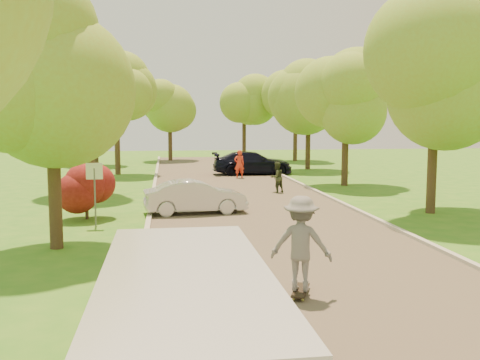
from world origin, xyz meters
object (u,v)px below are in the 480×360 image
silver_sedan (195,197)px  longboard (300,291)px  person_striped (239,164)px  person_olive (277,177)px  minivan (186,341)px  skateboarder (301,243)px  dark_sedan (252,163)px  street_sign (95,181)px

silver_sedan → longboard: 10.28m
longboard → person_striped: size_ratio=0.59×
silver_sedan → person_olive: size_ratio=2.54×
minivan → skateboarder: 4.95m
longboard → silver_sedan: bearing=-59.7°
skateboarder → dark_sedan: bearing=-75.6°
skateboarder → person_striped: size_ratio=1.11×
street_sign → person_striped: (6.93, 14.56, -0.68)m
skateboarder → person_olive: (2.75, 15.54, -0.33)m
skateboarder → silver_sedan: bearing=-59.7°
street_sign → person_olive: (7.86, 7.59, -0.79)m
minivan → silver_sedan: bearing=86.0°
minivan → skateboarder: skateboarder is taller
dark_sedan → person_striped: (-1.17, -2.12, 0.12)m
minivan → dark_sedan: size_ratio=0.95×
person_olive → minivan: bearing=48.1°
longboard → dark_sedan: bearing=-75.6°
silver_sedan → longboard: silver_sedan is taller
dark_sedan → person_olive: size_ratio=3.41×
street_sign → person_olive: bearing=44.0°
dark_sedan → skateboarder: 24.82m
dark_sedan → longboard: size_ratio=5.11×
street_sign → person_striped: street_sign is taller
street_sign → person_olive: street_sign is taller
dark_sedan → person_striped: 2.43m
street_sign → longboard: size_ratio=2.11×
longboard → skateboarder: skateboarder is taller
dark_sedan → skateboarder: skateboarder is taller
street_sign → minivan: size_ratio=0.43×
minivan → longboard: (2.50, 4.27, -0.88)m
silver_sedan → longboard: bearing=-176.8°
dark_sedan → longboard: dark_sedan is taller
minivan → longboard: size_ratio=4.88×
minivan → silver_sedan: 14.44m
silver_sedan → person_olive: bearing=-44.6°
person_olive → silver_sedan: bearing=24.1°
street_sign → dark_sedan: size_ratio=0.41×
street_sign → minivan: street_sign is taller
person_striped → dark_sedan: bearing=-123.7°
minivan → person_olive: 20.50m
silver_sedan → person_olive: 6.94m
dark_sedan → skateboarder: (-3.00, -24.64, 0.34)m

